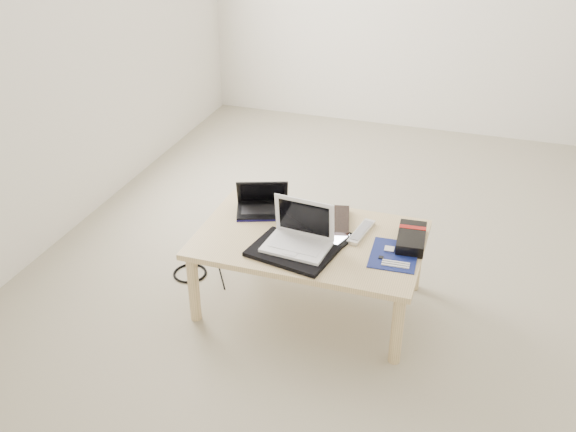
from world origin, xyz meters
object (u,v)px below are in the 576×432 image
(coffee_table, at_px, (310,245))
(netbook, at_px, (262,205))
(white_laptop, at_px, (299,236))
(gpu_box, at_px, (411,238))

(coffee_table, height_order, netbook, netbook)
(coffee_table, xyz_separation_m, netbook, (-0.31, 0.17, 0.09))
(coffee_table, bearing_deg, white_laptop, -99.69)
(gpu_box, bearing_deg, coffee_table, -168.59)
(netbook, bearing_deg, coffee_table, -29.03)
(coffee_table, relative_size, white_laptop, 3.45)
(white_laptop, bearing_deg, coffee_table, 80.31)
(coffee_table, relative_size, netbook, 3.47)
(coffee_table, bearing_deg, gpu_box, 11.41)
(netbook, bearing_deg, white_laptop, -44.68)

